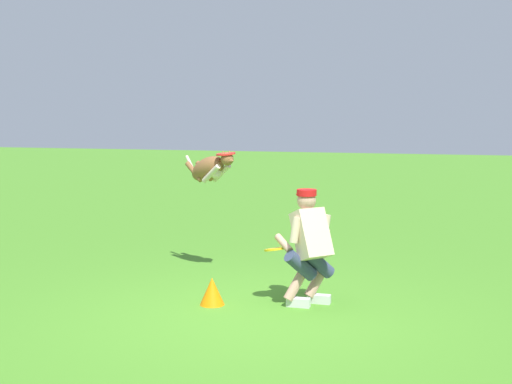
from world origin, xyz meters
TOP-DOWN VIEW (x-y plane):
  - ground_plane at (0.00, 0.00)m, footprint 60.00×60.00m
  - person at (-0.51, -0.66)m, footprint 0.71×0.58m
  - dog at (1.14, -1.95)m, footprint 0.92×0.63m
  - frisbee_flying at (0.85, -1.78)m, footprint 0.36×0.36m
  - frisbee_held at (-0.12, -0.69)m, footprint 0.37×0.37m
  - training_cone at (0.54, -0.37)m, footprint 0.28×0.28m

SIDE VIEW (x-z plane):
  - ground_plane at x=0.00m, z-range 0.00..0.00m
  - training_cone at x=0.54m, z-range 0.00..0.31m
  - frisbee_held at x=-0.12m, z-range 0.56..0.66m
  - person at x=-0.51m, z-range 0.05..1.34m
  - dog at x=1.14m, z-range 1.13..1.65m
  - frisbee_flying at x=0.85m, z-range 1.58..1.63m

